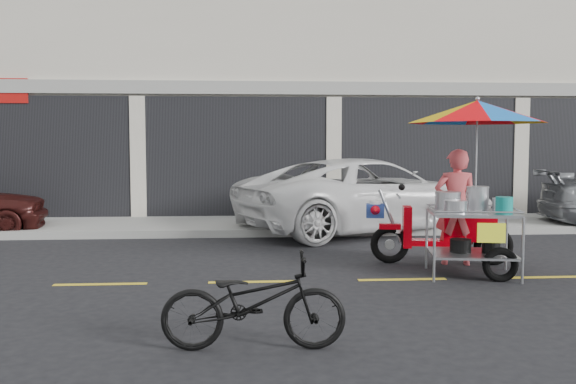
{
  "coord_description": "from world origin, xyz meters",
  "views": [
    {
      "loc": [
        -2.16,
        -8.39,
        1.85
      ],
      "look_at": [
        -1.5,
        0.6,
        1.15
      ],
      "focal_mm": 40.0,
      "sensor_mm": 36.0,
      "label": 1
    }
  ],
  "objects": [
    {
      "name": "shophouse_block",
      "position": [
        2.82,
        10.59,
        4.24
      ],
      "size": [
        36.0,
        8.11,
        10.4
      ],
      "color": "beige",
      "rests_on": "ground"
    },
    {
      "name": "near_bicycle",
      "position": [
        -2.06,
        -2.78,
        0.43
      ],
      "size": [
        1.66,
        0.63,
        0.86
      ],
      "primitive_type": "imported",
      "rotation": [
        0.0,
        0.0,
        1.54
      ],
      "color": "black",
      "rests_on": "ground"
    },
    {
      "name": "centerline",
      "position": [
        0.0,
        0.0,
        0.0
      ],
      "size": [
        42.0,
        0.1,
        0.01
      ],
      "primitive_type": "cube",
      "color": "gold",
      "rests_on": "ground"
    },
    {
      "name": "food_vendor_rig",
      "position": [
        1.06,
        0.53,
        1.56
      ],
      "size": [
        2.47,
        2.28,
        2.49
      ],
      "rotation": [
        0.0,
        0.0,
        -0.18
      ],
      "color": "black",
      "rests_on": "ground"
    },
    {
      "name": "white_pickup",
      "position": [
        0.46,
        4.65,
        0.76
      ],
      "size": [
        6.03,
        4.47,
        1.52
      ],
      "primitive_type": "imported",
      "rotation": [
        0.0,
        0.0,
        1.97
      ],
      "color": "white",
      "rests_on": "ground"
    },
    {
      "name": "ground",
      "position": [
        0.0,
        0.0,
        0.0
      ],
      "size": [
        90.0,
        90.0,
        0.0
      ],
      "primitive_type": "plane",
      "color": "black"
    },
    {
      "name": "sidewalk",
      "position": [
        0.0,
        5.5,
        0.07
      ],
      "size": [
        45.0,
        3.0,
        0.15
      ],
      "primitive_type": "cube",
      "color": "gray",
      "rests_on": "ground"
    }
  ]
}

